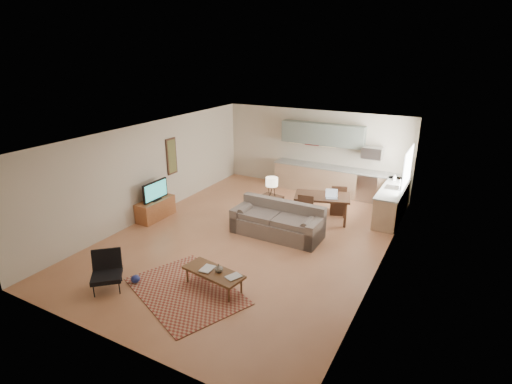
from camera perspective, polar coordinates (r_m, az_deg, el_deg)
The scene contains 25 objects.
room at distance 9.88m, azimuth -0.83°, elevation 0.57°, with size 9.00×9.00×9.00m.
kitchen_counter_back at distance 13.50m, azimuth 11.29°, elevation 1.55°, with size 4.26×0.64×0.92m, color tan, non-canonical shape.
kitchen_counter_right at distance 11.99m, azimuth 18.80°, elevation -1.51°, with size 0.64×2.26×0.92m, color tan, non-canonical shape.
kitchen_range at distance 13.24m, azimuth 15.81°, elevation 0.77°, with size 0.62×0.62×0.90m, color #A5A8AD.
kitchen_microwave at distance 12.96m, azimuth 16.28°, elevation 5.39°, with size 0.62×0.40×0.35m, color #A5A8AD.
upper_cabinets at distance 13.43m, azimuth 9.45°, elevation 8.17°, with size 2.80×0.34×0.70m, color slate.
window_right at distance 11.62m, azimuth 20.84°, elevation 3.26°, with size 0.02×1.40×1.05m, color white.
wall_art_left at distance 12.30m, azimuth -11.94°, elevation 5.02°, with size 0.06×0.42×1.10m, color olive, non-canonical shape.
triptych at distance 13.74m, azimuth 8.02°, elevation 7.64°, with size 1.70×0.04×0.50m, color #FFEFC4, non-canonical shape.
rug at distance 8.40m, azimuth -9.99°, elevation -13.73°, with size 2.40×1.66×0.02m, color maroon.
sofa at distance 10.36m, azimuth 3.03°, elevation -4.03°, with size 2.44×1.06×0.85m, color #6A5C53, non-canonical shape.
coffee_table at distance 8.32m, azimuth -6.07°, elevation -12.32°, with size 1.31×0.52×0.39m, color #51311A, non-canonical shape.
book_a at distance 8.34m, azimuth -7.69°, elevation -10.65°, with size 0.26×0.33×0.03m, color maroon.
book_b at distance 8.07m, azimuth -3.68°, elevation -11.66°, with size 0.32×0.36×0.02m, color navy.
vase at distance 8.15m, azimuth -5.34°, elevation -10.76°, with size 0.17×0.17×0.17m, color black.
armchair at distance 8.68m, azimuth -20.59°, elevation -10.70°, with size 0.67×0.67×0.77m, color black, non-canonical shape.
tv_credenza at distance 11.78m, azimuth -14.15°, elevation -2.35°, with size 0.47×1.21×0.56m, color brown, non-canonical shape.
tv at distance 11.56m, azimuth -14.21°, elevation 0.17°, with size 0.09×0.93×0.56m, color black, non-canonical shape.
console_table at distance 11.34m, azimuth 2.22°, elevation -2.22°, with size 0.60×0.40×0.70m, color #3A2418, non-canonical shape.
table_lamp at distance 11.12m, azimuth 2.26°, elevation 0.79°, with size 0.34×0.34×0.56m, color beige, non-canonical shape.
dining_table at distance 11.35m, azimuth 9.35°, elevation -2.30°, with size 1.50×0.86×0.76m, color #3A2418, non-canonical shape.
dining_chair_near at distance 10.74m, azimuth 6.81°, elevation -3.07°, with size 0.43×0.45×0.91m, color #3A2418, non-canonical shape.
dining_chair_far at distance 11.93m, azimuth 11.67°, elevation -0.95°, with size 0.44×0.46×0.91m, color #3A2418, non-canonical shape.
laptop at distance 11.00m, azimuth 10.79°, elevation -0.33°, with size 0.32×0.24×0.24m, color #A5A8AD, non-canonical shape.
soap_bottle at distance 12.48m, azimuth 19.22°, elevation 1.97°, with size 0.10×0.11×0.19m, color #FFEFC4.
Camera 1 is at (4.57, -8.13, 4.62)m, focal length 28.00 mm.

